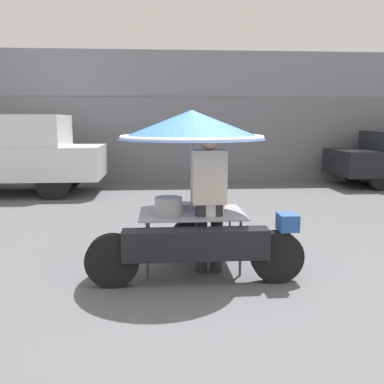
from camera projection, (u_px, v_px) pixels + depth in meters
ground_plane at (211, 280)px, 4.72m from camera, size 36.00×36.00×0.00m
shopfront_building at (177, 118)px, 13.03m from camera, size 28.00×2.06×3.66m
vendor_motorcycle_cart at (193, 151)px, 4.87m from camera, size 2.33×1.69×1.86m
vendor_person at (209, 194)px, 4.83m from camera, size 0.38×0.22×1.63m
pickup_truck at (1, 156)px, 10.06m from camera, size 4.98×1.79×1.87m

